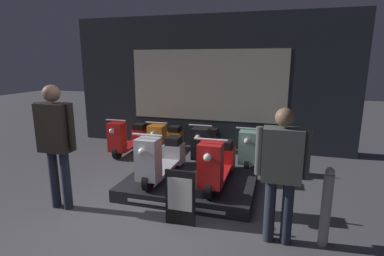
% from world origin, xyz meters
% --- Properties ---
extents(ground_plane, '(30.00, 30.00, 0.00)m').
position_xyz_m(ground_plane, '(0.00, 0.00, 0.00)').
color(ground_plane, '#4C4C51').
extents(shop_wall_back, '(6.90, 0.09, 3.20)m').
position_xyz_m(shop_wall_back, '(0.00, 3.99, 1.60)').
color(shop_wall_back, '#23282D').
rests_on(shop_wall_back, ground_plane).
extents(display_platform, '(2.13, 1.54, 0.20)m').
position_xyz_m(display_platform, '(0.35, 1.36, 0.10)').
color(display_platform, black).
rests_on(display_platform, ground_plane).
extents(scooter_display_left, '(0.48, 1.57, 0.89)m').
position_xyz_m(scooter_display_left, '(-0.13, 1.32, 0.54)').
color(scooter_display_left, black).
rests_on(scooter_display_left, display_platform).
extents(scooter_display_right, '(0.48, 1.57, 0.89)m').
position_xyz_m(scooter_display_right, '(0.83, 1.32, 0.54)').
color(scooter_display_right, black).
rests_on(scooter_display_right, display_platform).
extents(scooter_backrow_0, '(0.48, 1.57, 0.89)m').
position_xyz_m(scooter_backrow_0, '(-1.67, 3.05, 0.34)').
color(scooter_backrow_0, black).
rests_on(scooter_backrow_0, ground_plane).
extents(scooter_backrow_1, '(0.48, 1.57, 0.89)m').
position_xyz_m(scooter_backrow_1, '(-0.72, 3.05, 0.34)').
color(scooter_backrow_1, black).
rests_on(scooter_backrow_1, ground_plane).
extents(scooter_backrow_2, '(0.48, 1.57, 0.89)m').
position_xyz_m(scooter_backrow_2, '(0.23, 3.05, 0.34)').
color(scooter_backrow_2, black).
rests_on(scooter_backrow_2, ground_plane).
extents(scooter_backrow_3, '(0.48, 1.57, 0.89)m').
position_xyz_m(scooter_backrow_3, '(1.18, 3.05, 0.34)').
color(scooter_backrow_3, black).
rests_on(scooter_backrow_3, ground_plane).
extents(person_left_browsing, '(0.62, 0.26, 1.82)m').
position_xyz_m(person_left_browsing, '(-1.30, 0.26, 1.10)').
color(person_left_browsing, '#232838').
rests_on(person_left_browsing, ground_plane).
extents(person_right_browsing, '(0.60, 0.25, 1.64)m').
position_xyz_m(person_right_browsing, '(1.78, 0.26, 0.97)').
color(person_right_browsing, '#232838').
rests_on(person_right_browsing, ground_plane).
extents(price_sign_board, '(0.41, 0.04, 0.76)m').
position_xyz_m(price_sign_board, '(0.54, 0.30, 0.38)').
color(price_sign_board, black).
rests_on(price_sign_board, ground_plane).
extents(street_bollard, '(0.12, 0.12, 0.97)m').
position_xyz_m(street_bollard, '(2.31, 0.34, 0.49)').
color(street_bollard, gray).
rests_on(street_bollard, ground_plane).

